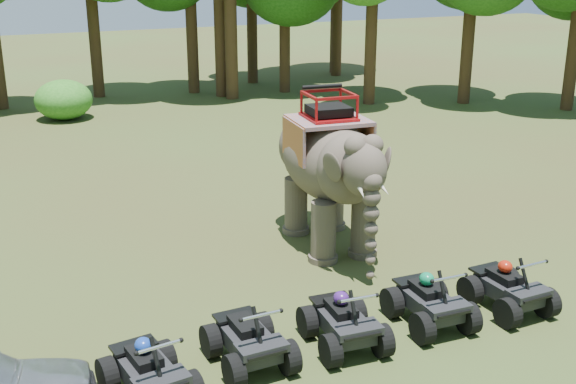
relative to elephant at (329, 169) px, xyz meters
name	(u,v)px	position (x,y,z in m)	size (l,w,h in m)	color
ground	(312,294)	(-1.59, -2.34, -1.91)	(110.00, 110.00, 0.00)	#47381E
elephant	(329,169)	(0.00, 0.00, 0.00)	(2.00, 4.55, 3.82)	#4D4438
atv_0	(148,364)	(-5.60, -4.59, -1.28)	(1.23, 1.69, 1.25)	black
atv_1	(249,332)	(-3.78, -4.31, -1.28)	(1.23, 1.69, 1.25)	black
atv_2	(344,315)	(-1.98, -4.44, -1.29)	(1.23, 1.69, 1.25)	black
atv_3	(430,295)	(-0.10, -4.42, -1.28)	(1.24, 1.70, 1.26)	black
atv_4	(509,281)	(1.67, -4.57, -1.29)	(1.23, 1.68, 1.25)	black
tree_0	(92,8)	(-1.59, 21.53, 2.38)	(6.01, 6.01, 8.58)	#195114
tree_1	(191,3)	(3.03, 20.68, 2.51)	(6.19, 6.19, 8.84)	#195114
tree_2	(285,11)	(7.32, 18.92, 2.12)	(5.64, 5.64, 8.05)	#195114
tree_3	(372,16)	(9.69, 14.51, 2.12)	(5.64, 5.64, 8.06)	#195114
tree_4	(471,7)	(13.87, 12.80, 2.53)	(6.22, 6.22, 8.88)	#195114
tree_33	(335,3)	(12.55, 23.43, 2.08)	(5.59, 5.59, 7.99)	#195114
tree_35	(252,1)	(6.84, 22.14, 2.43)	(6.08, 6.08, 8.68)	#195114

